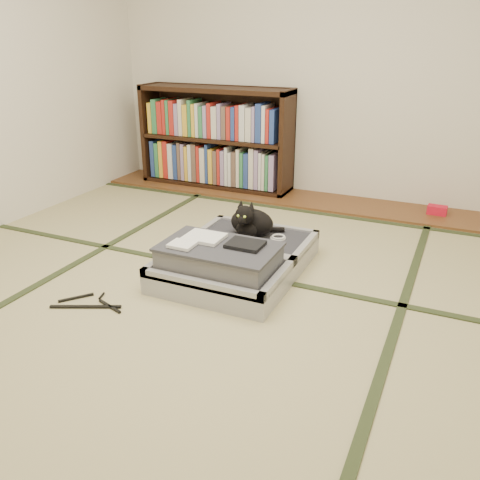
% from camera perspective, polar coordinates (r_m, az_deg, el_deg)
% --- Properties ---
extents(floor, '(4.50, 4.50, 0.00)m').
position_cam_1_polar(floor, '(2.84, -3.87, -6.96)').
color(floor, '#CABB86').
rests_on(floor, ground).
extents(wood_strip, '(4.00, 0.50, 0.02)m').
position_cam_1_polar(wood_strip, '(4.55, 8.05, 4.45)').
color(wood_strip, brown).
rests_on(wood_strip, ground).
extents(red_item, '(0.15, 0.10, 0.07)m').
position_cam_1_polar(red_item, '(4.41, 21.26, 3.16)').
color(red_item, red).
rests_on(red_item, wood_strip).
extents(room_shell, '(4.50, 4.50, 4.50)m').
position_cam_1_polar(room_shell, '(2.48, -4.81, 24.01)').
color(room_shell, white).
rests_on(room_shell, ground).
extents(tatami_borders, '(4.00, 4.50, 0.01)m').
position_cam_1_polar(tatami_borders, '(3.23, 0.25, -3.02)').
color(tatami_borders, '#2D381E').
rests_on(tatami_borders, ground).
extents(bookcase, '(1.46, 0.33, 0.94)m').
position_cam_1_polar(bookcase, '(4.86, -2.76, 11.14)').
color(bookcase, black).
rests_on(bookcase, wood_strip).
extents(suitcase, '(0.75, 1.00, 0.29)m').
position_cam_1_polar(suitcase, '(3.09, -0.65, -2.17)').
color(suitcase, '#A1A1A6').
rests_on(suitcase, floor).
extents(cat, '(0.33, 0.34, 0.27)m').
position_cam_1_polar(cat, '(3.29, 1.19, 2.01)').
color(cat, black).
rests_on(cat, suitcase).
extents(cable_coil, '(0.10, 0.10, 0.02)m').
position_cam_1_polar(cable_coil, '(3.29, 4.30, 0.29)').
color(cable_coil, white).
rests_on(cable_coil, suitcase).
extents(hanger, '(0.39, 0.26, 0.01)m').
position_cam_1_polar(hanger, '(2.91, -16.56, -6.91)').
color(hanger, black).
rests_on(hanger, floor).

